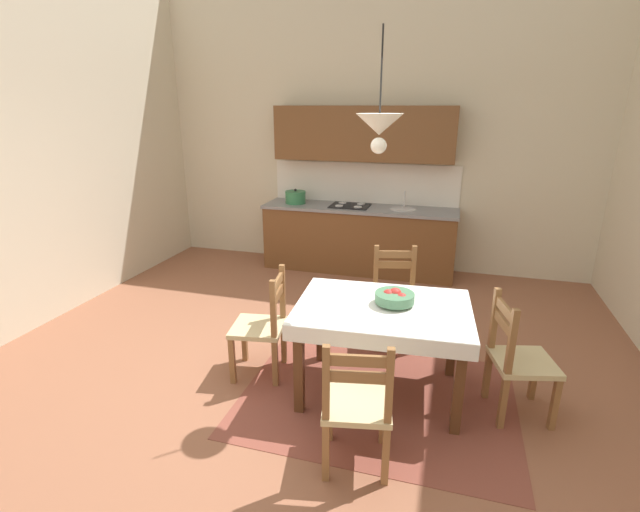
% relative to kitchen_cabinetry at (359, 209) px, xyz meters
% --- Properties ---
extents(ground_plane, '(6.46, 7.09, 0.10)m').
position_rel_kitchen_cabinetry_xyz_m(ground_plane, '(0.09, -2.97, -0.91)').
color(ground_plane, '#935B42').
extents(wall_back, '(6.46, 0.12, 4.09)m').
position_rel_kitchen_cabinetry_xyz_m(wall_back, '(0.09, 0.33, 1.19)').
color(wall_back, beige).
rests_on(wall_back, ground_plane).
extents(area_rug, '(2.10, 1.60, 0.01)m').
position_rel_kitchen_cabinetry_xyz_m(area_rug, '(0.77, -2.94, -0.85)').
color(area_rug, brown).
rests_on(area_rug, ground_plane).
extents(kitchen_cabinetry, '(2.61, 0.63, 2.20)m').
position_rel_kitchen_cabinetry_xyz_m(kitchen_cabinetry, '(0.00, 0.00, 0.00)').
color(kitchen_cabinetry, brown).
rests_on(kitchen_cabinetry, ground_plane).
extents(dining_table, '(1.38, 1.03, 0.75)m').
position_rel_kitchen_cabinetry_xyz_m(dining_table, '(0.77, -2.84, -0.23)').
color(dining_table, '#56331C').
rests_on(dining_table, ground_plane).
extents(dining_chair_tv_side, '(0.48, 0.48, 0.93)m').
position_rel_kitchen_cabinetry_xyz_m(dining_chair_tv_side, '(-0.23, -2.84, -0.41)').
color(dining_chair_tv_side, '#D1BC89').
rests_on(dining_chair_tv_side, ground_plane).
extents(dining_chair_kitchen_side, '(0.51, 0.51, 0.93)m').
position_rel_kitchen_cabinetry_xyz_m(dining_chair_kitchen_side, '(0.76, -1.95, -0.41)').
color(dining_chair_kitchen_side, '#D1BC89').
rests_on(dining_chair_kitchen_side, ground_plane).
extents(dining_chair_camera_side, '(0.49, 0.49, 0.93)m').
position_rel_kitchen_cabinetry_xyz_m(dining_chair_camera_side, '(0.75, -3.68, -0.41)').
color(dining_chair_camera_side, '#D1BC89').
rests_on(dining_chair_camera_side, ground_plane).
extents(dining_chair_window_side, '(0.51, 0.51, 0.93)m').
position_rel_kitchen_cabinetry_xyz_m(dining_chair_window_side, '(1.76, -2.83, -0.41)').
color(dining_chair_window_side, '#D1BC89').
rests_on(dining_chair_window_side, ground_plane).
extents(fruit_bowl, '(0.30, 0.30, 0.12)m').
position_rel_kitchen_cabinetry_xyz_m(fruit_bowl, '(0.85, -2.79, -0.04)').
color(fruit_bowl, '#4C7F5B').
rests_on(fruit_bowl, dining_table).
extents(pendant_lamp, '(0.32, 0.32, 0.80)m').
position_rel_kitchen_cabinetry_xyz_m(pendant_lamp, '(0.69, -2.86, 1.22)').
color(pendant_lamp, black).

